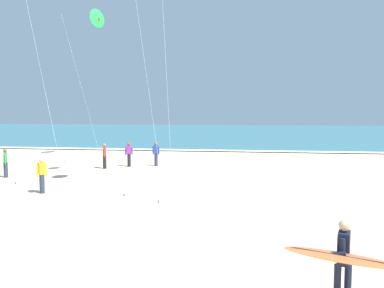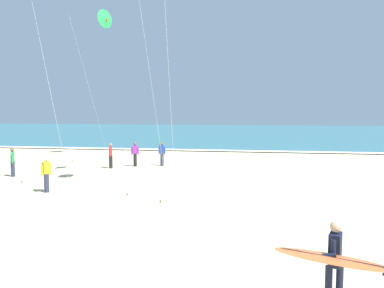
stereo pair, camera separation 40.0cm
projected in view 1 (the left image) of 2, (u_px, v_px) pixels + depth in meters
ocean_water at (241, 132)px, 65.01m from camera, size 160.00×60.00×0.08m
shoreline_foam at (234, 151)px, 35.71m from camera, size 160.00×1.30×0.01m
surfer_lead at (343, 258)px, 7.24m from camera, size 2.09×1.16×1.71m
kite_delta_emerald_far at (98, 19)px, 30.32m from camera, size 1.98×3.63×11.28m
bystander_red_top at (105, 156)px, 25.34m from camera, size 0.27×0.48×1.59m
bystander_green_top at (5, 163)px, 22.01m from camera, size 0.32×0.44×1.59m
bystander_yellow_top at (42, 175)px, 17.86m from camera, size 0.30×0.46×1.59m
bystander_blue_top at (156, 154)px, 26.51m from camera, size 0.49×0.24×1.59m
bystander_purple_top at (129, 154)px, 26.22m from camera, size 0.49×0.23×1.59m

